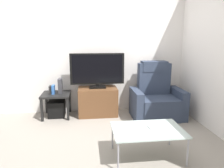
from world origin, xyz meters
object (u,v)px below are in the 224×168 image
book_leftmost (50,90)px  coffee_table (148,131)px  tv_stand (98,101)px  cell_phone (152,127)px  television (97,70)px  side_table (56,97)px  subwoofer_box (57,109)px  recliner_armchair (156,98)px  book_middle (53,90)px  game_console (60,86)px

book_leftmost → coffee_table: book_leftmost is taller
tv_stand → cell_phone: 1.74m
television → side_table: 0.97m
subwoofer_box → book_leftmost: bearing=-168.7°
recliner_armchair → side_table: 1.97m
book_leftmost → tv_stand: bearing=1.7°
television → book_leftmost: bearing=-177.1°
side_table → cell_phone: size_ratio=3.60×
side_table → television: bearing=1.9°
television → book_middle: 0.93m
side_table → coffee_table: bearing=-50.4°
game_console → cell_phone: game_console is taller
subwoofer_box → side_table: bearing=-45.0°
television → game_console: television is taller
book_leftmost → game_console: size_ratio=0.55×
television → recliner_armchair: 1.29m
tv_stand → book_middle: book_middle is taller
recliner_armchair → cell_phone: bearing=-122.6°
game_console → cell_phone: bearing=-50.7°
subwoofer_box → recliner_armchair: bearing=-6.4°
book_leftmost → cell_phone: (1.53, -1.60, -0.16)m
subwoofer_box → cell_phone: cell_phone is taller
tv_stand → coffee_table: bearing=-71.7°
recliner_armchair → cell_phone: recliner_armchair is taller
tv_stand → book_middle: size_ratio=4.52×
book_middle → coffee_table: bearing=-49.2°
book_leftmost → coffee_table: size_ratio=0.18×
television → game_console: 0.79m
tv_stand → side_table: 0.83m
side_table → cell_phone: 2.16m
book_middle → book_leftmost: bearing=180.0°
book_leftmost → book_middle: (0.06, 0.00, 0.00)m
tv_stand → subwoofer_box: bearing=-179.4°
coffee_table → subwoofer_box: bearing=129.6°
television → side_table: bearing=-178.1°
book_leftmost → game_console: bearing=9.0°
television → coffee_table: 1.85m
tv_stand → recliner_armchair: size_ratio=0.71×
television → cell_phone: (0.61, -1.65, -0.53)m
game_console → coffee_table: bearing=-52.5°
side_table → book_middle: (-0.04, -0.02, 0.16)m
subwoofer_box → game_console: size_ratio=1.08×
subwoofer_box → cell_phone: 2.17m
recliner_armchair → book_middle: size_ratio=6.33×
tv_stand → cell_phone: tv_stand is taller
book_middle → cell_phone: size_ratio=1.14×
tv_stand → book_leftmost: book_leftmost is taller
side_table → book_middle: 0.17m
subwoofer_box → book_middle: size_ratio=1.84×
side_table → recliner_armchair: bearing=-6.4°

